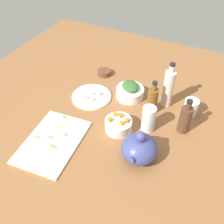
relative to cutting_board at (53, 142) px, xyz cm
name	(u,v)px	position (x,y,z in cm)	size (l,w,h in cm)	color
tabletop	(112,121)	(-26.68, 18.18, -2.00)	(190.00, 190.00, 3.00)	brown
cutting_board	(53,142)	(0.00, 0.00, 0.00)	(35.91, 24.31, 1.00)	white
plate_tofu	(92,97)	(-37.26, -0.15, 0.10)	(22.34, 22.34, 1.20)	white
bowl_greens	(130,93)	(-47.73, 19.08, 2.37)	(15.57, 15.57, 5.75)	white
bowl_carrots	(118,125)	(-21.67, 24.20, 2.47)	(13.41, 13.41, 5.94)	white
bowl_small_side	(104,72)	(-60.74, -4.14, 1.11)	(8.45, 8.45, 3.23)	brown
teapot	(139,148)	(-9.88, 39.76, 5.85)	(17.69, 15.99, 16.31)	#3C437F
bottle_0	(168,88)	(-50.25, 39.42, 10.78)	(5.61, 5.61, 26.35)	beige
bottle_1	(153,100)	(-41.44, 34.30, 7.41)	(5.26, 5.26, 19.32)	brown
bottle_2	(185,119)	(-35.27, 53.00, 7.35)	(5.64, 5.64, 19.27)	#553323
drinking_glass_0	(191,108)	(-48.38, 53.13, 4.08)	(7.41, 7.41, 9.15)	white
drinking_glass_1	(149,119)	(-28.38, 37.05, 6.39)	(6.64, 6.64, 13.77)	white
carrot_cube_0	(115,114)	(-24.22, 21.22, 6.34)	(1.80, 1.80, 1.80)	orange
carrot_cube_1	(121,123)	(-19.99, 26.52, 6.34)	(1.80, 1.80, 1.80)	orange
carrot_cube_2	(127,120)	(-22.90, 28.32, 6.34)	(1.80, 1.80, 1.80)	orange
carrot_cube_3	(121,115)	(-24.74, 24.15, 6.34)	(1.80, 1.80, 1.80)	orange
carrot_cube_4	(110,120)	(-19.61, 20.67, 6.34)	(1.80, 1.80, 1.80)	orange
chopped_greens_mound	(130,86)	(-47.73, 19.08, 6.94)	(10.83, 9.09, 3.38)	#345F29
tofu_cube_0	(99,94)	(-39.57, 3.28, 1.80)	(2.20, 2.20, 2.20)	white
tofu_cube_1	(92,99)	(-33.84, 2.27, 1.80)	(2.20, 2.20, 2.20)	silver
tofu_cube_2	(91,94)	(-37.68, -0.68, 1.80)	(2.20, 2.20, 2.20)	white
tofu_cube_3	(85,98)	(-32.93, -1.74, 1.80)	(2.20, 2.20, 2.20)	white
dumpling_0	(63,119)	(-13.67, -3.40, 1.77)	(5.76, 5.18, 2.54)	beige
dumpling_1	(48,138)	(0.07, -2.33, 1.69)	(4.92, 4.19, 2.38)	beige
dumpling_2	(35,138)	(3.06, -7.68, 1.73)	(4.23, 4.10, 2.45)	beige
dumpling_3	(64,136)	(-4.44, 3.39, 1.52)	(4.47, 4.17, 2.03)	beige
dumpling_4	(50,148)	(4.59, 2.30, 1.83)	(5.09, 4.67, 2.67)	beige
dumpling_5	(58,127)	(-7.65, -2.09, 1.85)	(5.88, 5.33, 2.69)	beige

